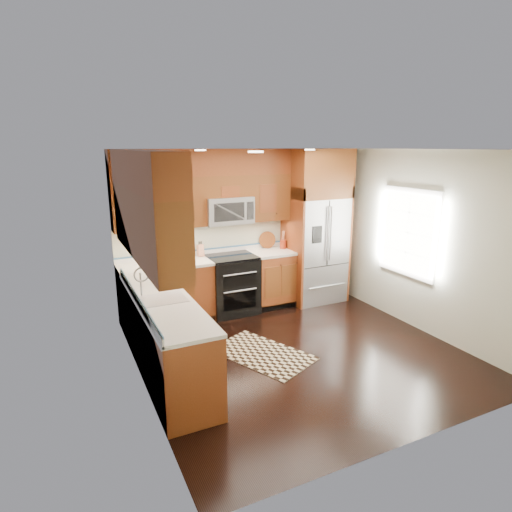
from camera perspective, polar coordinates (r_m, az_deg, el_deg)
name	(u,v)px	position (r m, az deg, el deg)	size (l,w,h in m)	color
ground	(298,351)	(5.83, 5.59, -12.52)	(4.00, 4.00, 0.00)	black
wall_back	(238,229)	(7.11, -2.48, 3.59)	(4.00, 0.02, 2.60)	beige
wall_left	(138,277)	(4.68, -15.49, -2.72)	(0.02, 4.00, 2.60)	beige
wall_right	(419,242)	(6.62, 20.91, 1.81)	(0.02, 4.00, 2.60)	beige
window	(408,232)	(6.72, 19.63, 2.98)	(0.04, 1.10, 1.30)	white
base_cabinets	(187,312)	(5.95, -9.19, -7.33)	(2.85, 3.00, 0.90)	brown
countertop	(193,275)	(5.94, -8.38, -2.54)	(2.86, 3.01, 0.04)	white
upper_cabinets	(184,194)	(5.77, -9.60, 8.14)	(2.85, 3.00, 1.15)	brown
range	(232,284)	(6.93, -3.23, -3.81)	(0.76, 0.67, 0.95)	black
microwave	(228,210)	(6.77, -3.80, 6.11)	(0.76, 0.40, 0.42)	#B2B2B7
refrigerator	(316,226)	(7.40, 7.99, 3.92)	(0.98, 0.75, 2.60)	#B2B2B7
sink_faucet	(159,294)	(5.04, -12.76, -5.01)	(0.54, 0.44, 0.37)	#B2B2B7
rug	(262,354)	(5.74, 0.83, -12.89)	(0.77, 1.29, 0.01)	black
knife_block	(200,250)	(6.83, -7.42, 0.78)	(0.09, 0.12, 0.24)	#B9775A
utensil_crock	(283,242)	(7.30, 3.63, 1.81)	(0.11, 0.11, 0.30)	maroon
cutting_board	(267,247)	(7.35, 1.51, 1.16)	(0.29, 0.29, 0.02)	brown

